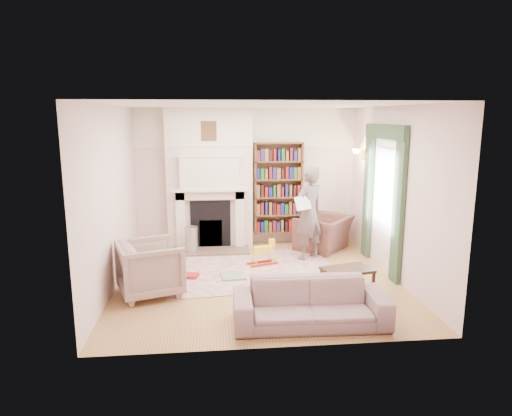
{
  "coord_description": "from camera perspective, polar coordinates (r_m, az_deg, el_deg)",
  "views": [
    {
      "loc": [
        -0.75,
        -7.06,
        2.64
      ],
      "look_at": [
        0.0,
        0.25,
        1.15
      ],
      "focal_mm": 32.0,
      "sensor_mm": 36.0,
      "label": 1
    }
  ],
  "objects": [
    {
      "name": "curtain_left",
      "position": [
        7.52,
        17.37,
        -0.12
      ],
      "size": [
        0.07,
        0.32,
        2.4
      ],
      "primitive_type": "cube",
      "color": "#344D31",
      "rests_on": "floor"
    },
    {
      "name": "armchair_reading",
      "position": [
        9.26,
        8.44,
        -3.1
      ],
      "size": [
        1.35,
        1.36,
        0.67
      ],
      "primitive_type": "imported",
      "rotation": [
        0.0,
        0.0,
        3.99
      ],
      "color": "#552D2E",
      "rests_on": "floor"
    },
    {
      "name": "newspaper",
      "position": [
        8.19,
        5.9,
        0.61
      ],
      "size": [
        0.35,
        0.28,
        0.24
      ],
      "primitive_type": "cube",
      "rotation": [
        -0.35,
        0.0,
        0.57
      ],
      "color": "white",
      "rests_on": "man_reading"
    },
    {
      "name": "board_game",
      "position": [
        7.66,
        -2.88,
        -8.49
      ],
      "size": [
        0.43,
        0.43,
        0.03
      ],
      "primitive_type": "cube",
      "rotation": [
        0.0,
        0.0,
        0.12
      ],
      "color": "#C1C746",
      "rests_on": "rug"
    },
    {
      "name": "game_box_lid",
      "position": [
        7.72,
        -8.45,
        -8.37
      ],
      "size": [
        0.36,
        0.29,
        0.05
      ],
      "primitive_type": "cube",
      "rotation": [
        0.0,
        0.0,
        -0.25
      ],
      "color": "#AC1325",
      "rests_on": "rug"
    },
    {
      "name": "wall_back",
      "position": [
        9.42,
        -1.24,
        3.89
      ],
      "size": [
        4.5,
        0.0,
        4.5
      ],
      "primitive_type": "plane",
      "rotation": [
        1.57,
        0.0,
        0.0
      ],
      "color": "white",
      "rests_on": "floor"
    },
    {
      "name": "man_reading",
      "position": [
        8.46,
        6.59,
        -0.66
      ],
      "size": [
        0.76,
        0.7,
        1.75
      ],
      "primitive_type": "imported",
      "rotation": [
        0.0,
        0.0,
        3.71
      ],
      "color": "#5E4E4B",
      "rests_on": "floor"
    },
    {
      "name": "wall_front",
      "position": [
        5.03,
        2.9,
        -2.83
      ],
      "size": [
        4.5,
        0.0,
        4.5
      ],
      "primitive_type": "plane",
      "rotation": [
        -1.57,
        0.0,
        0.0
      ],
      "color": "white",
      "rests_on": "floor"
    },
    {
      "name": "curtain_right",
      "position": [
        8.8,
        13.83,
        1.7
      ],
      "size": [
        0.07,
        0.32,
        2.4
      ],
      "primitive_type": "cube",
      "color": "#344D31",
      "rests_on": "floor"
    },
    {
      "name": "wall_left",
      "position": [
        7.33,
        -17.58,
        1.18
      ],
      "size": [
        0.0,
        4.5,
        4.5
      ],
      "primitive_type": "plane",
      "rotation": [
        1.57,
        0.0,
        1.57
      ],
      "color": "white",
      "rests_on": "floor"
    },
    {
      "name": "wall_right",
      "position": [
        7.77,
        16.94,
        1.78
      ],
      "size": [
        0.0,
        4.5,
        4.5
      ],
      "primitive_type": "plane",
      "rotation": [
        1.57,
        0.0,
        -1.57
      ],
      "color": "white",
      "rests_on": "floor"
    },
    {
      "name": "pelmet",
      "position": [
        8.02,
        15.85,
        9.17
      ],
      "size": [
        0.09,
        1.7,
        0.24
      ],
      "primitive_type": "cube",
      "color": "#344D31",
      "rests_on": "wall_right"
    },
    {
      "name": "floor",
      "position": [
        7.58,
        0.19,
        -8.93
      ],
      "size": [
        4.5,
        4.5,
        0.0
      ],
      "primitive_type": "plane",
      "color": "olive",
      "rests_on": "ground"
    },
    {
      "name": "armchair_left",
      "position": [
        7.03,
        -13.07,
        -7.34
      ],
      "size": [
        1.13,
        1.12,
        0.82
      ],
      "primitive_type": "imported",
      "rotation": [
        0.0,
        0.0,
        1.9
      ],
      "color": "#BDAF9C",
      "rests_on": "floor"
    },
    {
      "name": "ceiling",
      "position": [
        7.1,
        0.21,
        12.75
      ],
      "size": [
        4.5,
        4.5,
        0.0
      ],
      "primitive_type": "plane",
      "rotation": [
        3.14,
        0.0,
        0.0
      ],
      "color": "white",
      "rests_on": "wall_back"
    },
    {
      "name": "bookcase",
      "position": [
        9.4,
        2.79,
        2.48
      ],
      "size": [
        1.0,
        0.24,
        1.85
      ],
      "primitive_type": "cube",
      "color": "brown",
      "rests_on": "floor"
    },
    {
      "name": "window",
      "position": [
        8.12,
        15.79,
        2.6
      ],
      "size": [
        0.02,
        0.9,
        1.3
      ],
      "primitive_type": "cube",
      "color": "silver",
      "rests_on": "wall_right"
    },
    {
      "name": "coffee_table",
      "position": [
        6.92,
        11.3,
        -9.19
      ],
      "size": [
        0.79,
        0.61,
        0.45
      ],
      "primitive_type": null,
      "rotation": [
        0.0,
        0.0,
        0.26
      ],
      "color": "#352012",
      "rests_on": "floor"
    },
    {
      "name": "paraffin_heater",
      "position": [
        8.93,
        -8.04,
        -4.02
      ],
      "size": [
        0.29,
        0.29,
        0.55
      ],
      "primitive_type": "cylinder",
      "rotation": [
        0.0,
        0.0,
        -0.24
      ],
      "color": "#A6A8AE",
      "rests_on": "floor"
    },
    {
      "name": "comic_annuals",
      "position": [
        7.13,
        2.31,
        -10.1
      ],
      "size": [
        0.61,
        0.53,
        0.02
      ],
      "color": "red",
      "rests_on": "rug"
    },
    {
      "name": "rocking_horse",
      "position": [
        8.21,
        0.83,
        -5.6
      ],
      "size": [
        0.57,
        0.36,
        0.47
      ],
      "primitive_type": null,
      "rotation": [
        0.0,
        0.0,
        0.29
      ],
      "color": "yellow",
      "rests_on": "rug"
    },
    {
      "name": "sofa",
      "position": [
        6.0,
        6.8,
        -11.73
      ],
      "size": [
        1.99,
        0.83,
        0.57
      ],
      "primitive_type": "imported",
      "rotation": [
        0.0,
        0.0,
        -0.03
      ],
      "color": "gray",
      "rests_on": "floor"
    },
    {
      "name": "rug",
      "position": [
        8.04,
        -0.69,
        -7.68
      ],
      "size": [
        3.08,
        2.47,
        0.01
      ],
      "primitive_type": "cube",
      "rotation": [
        0.0,
        0.0,
        0.09
      ],
      "color": "beige",
      "rests_on": "floor"
    },
    {
      "name": "wall_sconce",
      "position": [
        9.03,
        12.17,
        6.5
      ],
      "size": [
        0.2,
        0.24,
        0.24
      ],
      "primitive_type": null,
      "color": "gold",
      "rests_on": "wall_right"
    },
    {
      "name": "fireplace",
      "position": [
        9.2,
        -5.81,
        3.56
      ],
      "size": [
        1.7,
        0.58,
        2.8
      ],
      "color": "white",
      "rests_on": "floor"
    }
  ]
}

